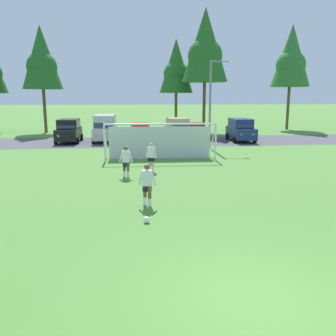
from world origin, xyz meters
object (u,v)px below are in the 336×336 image
object	(u,v)px
player_midfield_center	(147,185)
soccer_goal	(160,140)
parked_car_slot_right	(241,130)
street_lamp	(212,103)
player_winger_left	(126,162)
soccer_ball	(147,220)
parked_car_slot_center_left	(140,132)
parked_car_slot_center	(178,129)
parked_car_slot_far_left	(69,131)
parked_car_slot_left	(105,127)
player_defender_far	(151,157)
parked_car_slot_center_right	(194,131)

from	to	relation	value
player_midfield_center	soccer_goal	bearing A→B (deg)	82.17
parked_car_slot_right	soccer_goal	bearing A→B (deg)	-132.97
street_lamp	player_winger_left	bearing A→B (deg)	-124.20
street_lamp	soccer_goal	bearing A→B (deg)	-134.05
soccer_ball	parked_car_slot_center_left	distance (m)	23.53
player_midfield_center	player_winger_left	world-z (taller)	same
player_winger_left	parked_car_slot_center_left	distance (m)	16.41
soccer_ball	parked_car_slot_right	size ratio (longest dim) A/B	0.05
parked_car_slot_center	player_midfield_center	bearing A→B (deg)	-101.04
player_midfield_center	parked_car_slot_center	size ratio (longest dim) A/B	0.35
soccer_ball	street_lamp	size ratio (longest dim) A/B	0.03
parked_car_slot_center	parked_car_slot_center_left	bearing A→B (deg)	178.44
soccer_ball	player_winger_left	distance (m)	7.22
parked_car_slot_center_left	parked_car_slot_right	xyz separation A→B (m)	(9.62, -1.67, 0.24)
player_midfield_center	soccer_ball	bearing A→B (deg)	-93.84
soccer_goal	player_midfield_center	distance (m)	10.75
player_midfield_center	parked_car_slot_far_left	bearing A→B (deg)	106.58
parked_car_slot_left	parked_car_slot_center_left	distance (m)	3.36
soccer_goal	parked_car_slot_far_left	xyz separation A→B (m)	(-7.65, 10.14, -0.18)
player_midfield_center	street_lamp	bearing A→B (deg)	68.27
player_midfield_center	parked_car_slot_center	distance (m)	21.87
soccer_ball	street_lamp	distance (m)	18.92
player_defender_far	parked_car_slot_right	size ratio (longest dim) A/B	0.35
player_midfield_center	parked_car_slot_center	bearing A→B (deg)	78.96
parked_car_slot_far_left	parked_car_slot_right	bearing A→B (deg)	-3.14
parked_car_slot_center	parked_car_slot_right	bearing A→B (deg)	-14.91
parked_car_slot_far_left	parked_car_slot_center_left	size ratio (longest dim) A/B	1.09
parked_car_slot_left	parked_car_slot_center_right	xyz separation A→B (m)	(8.66, 0.19, -0.47)
parked_car_slot_far_left	parked_car_slot_right	size ratio (longest dim) A/B	0.99
player_defender_far	street_lamp	distance (m)	10.98
parked_car_slot_center_right	parked_car_slot_left	bearing A→B (deg)	-178.73
soccer_goal	parked_car_slot_right	size ratio (longest dim) A/B	1.60
player_defender_far	parked_car_slot_center_right	distance (m)	15.69
parked_car_slot_center_right	street_lamp	xyz separation A→B (m)	(0.36, -5.78, 2.79)
parked_car_slot_center_right	player_midfield_center	bearing A→B (deg)	-105.30
soccer_goal	parked_car_slot_left	distance (m)	11.32
street_lamp	parked_car_slot_center_left	bearing A→B (deg)	133.49
parked_car_slot_left	parked_car_slot_center_left	size ratio (longest dim) A/B	1.15
soccer_ball	player_winger_left	world-z (taller)	player_winger_left
soccer_goal	parked_car_slot_far_left	world-z (taller)	soccer_goal
parked_car_slot_far_left	parked_car_slot_right	world-z (taller)	same
parked_car_slot_center	parked_car_slot_center_right	distance (m)	1.66
parked_car_slot_center_right	parked_car_slot_right	distance (m)	4.49
player_defender_far	parked_car_slot_left	world-z (taller)	parked_car_slot_left
player_midfield_center	parked_car_slot_center_right	distance (m)	22.08
soccer_ball	parked_car_slot_center	distance (m)	23.83
parked_car_slot_right	player_winger_left	bearing A→B (deg)	-126.60
player_winger_left	parked_car_slot_center	bearing A→B (deg)	72.85
player_defender_far	parked_car_slot_center	world-z (taller)	parked_car_slot_center
parked_car_slot_far_left	street_lamp	world-z (taller)	street_lamp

